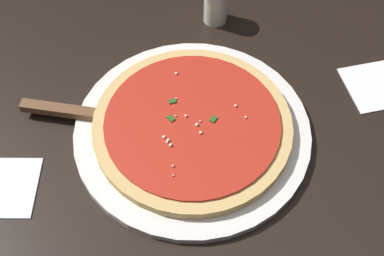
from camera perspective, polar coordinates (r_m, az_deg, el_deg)
The scene contains 5 objects.
restaurant_table at distance 0.91m, azimuth -3.63°, elevation -4.96°, with size 1.13×0.78×0.74m.
serving_plate at distance 0.78m, azimuth 0.00°, elevation -0.57°, with size 0.37×0.37×0.01m, color white.
pizza at distance 0.77m, azimuth -0.00°, elevation 0.11°, with size 0.31×0.31×0.02m.
pizza_server at distance 0.81m, azimuth -12.15°, elevation 1.56°, with size 0.22×0.07×0.01m.
parmesan_shaker at distance 0.94m, azimuth 2.75°, elevation 14.01°, with size 0.05×0.05×0.07m.
Camera 1 is at (0.11, -0.44, 1.39)m, focal length 46.51 mm.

